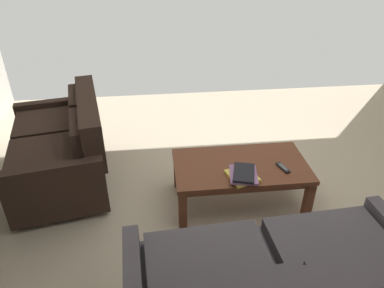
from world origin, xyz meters
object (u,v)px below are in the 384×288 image
object	(u,v)px
book_stack	(243,175)
tv_remote	(283,168)
coffee_table	(241,170)
loveseat_near	(63,148)

from	to	relation	value
book_stack	tv_remote	xyz separation A→B (m)	(-0.38, -0.09, -0.02)
book_stack	tv_remote	distance (m)	0.39
tv_remote	coffee_table	bearing A→B (deg)	-17.11
coffee_table	tv_remote	bearing A→B (deg)	162.89
loveseat_near	tv_remote	world-z (taller)	loveseat_near
tv_remote	loveseat_near	bearing A→B (deg)	-18.00
loveseat_near	book_stack	size ratio (longest dim) A/B	4.82
coffee_table	book_stack	xyz separation A→B (m)	(0.03, 0.20, 0.09)
loveseat_near	book_stack	xyz separation A→B (m)	(-1.62, 0.74, 0.08)
coffee_table	book_stack	world-z (taller)	book_stack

